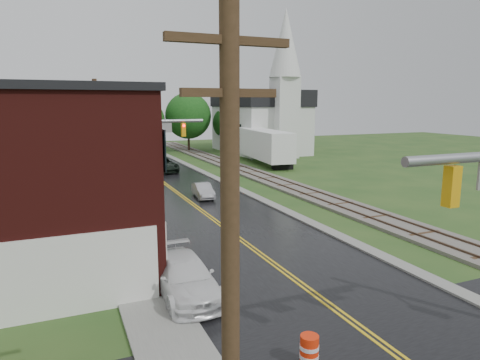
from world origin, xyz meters
TOP-DOWN VIEW (x-y plane):
  - main_road at (0.00, 30.00)m, footprint 10.00×90.00m
  - curb_right at (5.40, 35.00)m, footprint 0.80×70.00m
  - sidewalk_left at (-6.20, 25.00)m, footprint 2.40×50.00m
  - yellow_house at (-11.00, 26.00)m, footprint 8.00×7.00m
  - darkred_building at (-10.00, 35.00)m, footprint 7.00×6.00m
  - church at (20.00, 53.74)m, footprint 10.40×18.40m
  - railroad at (10.00, 35.00)m, footprint 3.20×80.00m
  - traffic_signal_far at (-3.47, 27.00)m, footprint 7.34×0.43m
  - utility_pole_a at (-6.80, 0.00)m, footprint 1.80×0.28m
  - utility_pole_b at (-6.80, 22.00)m, footprint 1.80×0.28m
  - utility_pole_c at (-6.80, 44.00)m, footprint 1.80×0.28m
  - tree_left_c at (-13.85, 39.90)m, footprint 6.00×6.00m
  - tree_left_e at (-8.85, 45.90)m, footprint 6.40×6.40m
  - suv_dark at (1.48, 41.09)m, footprint 2.80×5.75m
  - sedan_silver at (1.43, 26.63)m, footprint 1.58×3.68m
  - pickup_white at (-4.80, 10.00)m, footprint 2.15×5.23m
  - semi_trailer at (14.67, 42.66)m, footprint 4.46×14.03m
  - construction_barrel at (-2.76, 4.00)m, footprint 0.69×0.69m

SIDE VIEW (x-z plane):
  - main_road at x=0.00m, z-range -0.01..0.01m
  - curb_right at x=5.40m, z-range -0.06..0.06m
  - sidewalk_left at x=-6.20m, z-range -0.06..0.06m
  - railroad at x=10.00m, z-range -0.04..0.26m
  - construction_barrel at x=-2.76m, z-range 0.00..0.96m
  - sedan_silver at x=1.43m, z-range 0.00..1.18m
  - pickup_white at x=-4.80m, z-range 0.00..1.51m
  - suv_dark at x=1.48m, z-range 0.00..1.57m
  - darkred_building at x=-10.00m, z-range 0.00..4.40m
  - semi_trailer at x=14.67m, z-range 0.37..4.61m
  - yellow_house at x=-11.00m, z-range 0.00..6.40m
  - tree_left_c at x=-13.85m, z-range 0.69..8.34m
  - utility_pole_a at x=-6.80m, z-range 0.22..9.22m
  - utility_pole_b at x=-6.80m, z-range 0.22..9.22m
  - utility_pole_c at x=-6.80m, z-range 0.22..9.22m
  - tree_left_e at x=-8.85m, z-range 0.73..8.89m
  - traffic_signal_far at x=-3.47m, z-range 1.37..8.57m
  - church at x=20.00m, z-range -4.17..15.83m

